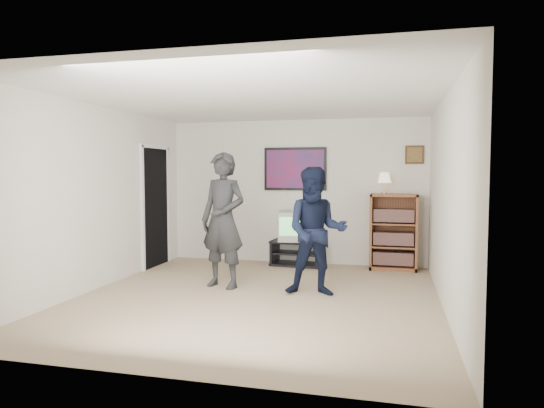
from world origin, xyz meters
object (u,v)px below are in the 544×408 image
at_px(crt_television, 296,226).
at_px(person_tall, 223,220).
at_px(person_short, 316,231).
at_px(media_stand, 297,253).
at_px(bookshelf, 393,232).

xyz_separation_m(crt_television, person_tall, (-0.68, -1.79, 0.26)).
relative_size(crt_television, person_short, 0.35).
bearing_deg(crt_television, person_short, -80.35).
bearing_deg(person_tall, crt_television, 84.80).
bearing_deg(media_stand, bookshelf, 6.71).
bearing_deg(media_stand, crt_television, -175.08).
distance_m(media_stand, person_tall, 2.04).
height_order(media_stand, person_short, person_short).
xyz_separation_m(crt_television, person_short, (0.64, -1.91, 0.16)).
relative_size(media_stand, person_tall, 0.48).
xyz_separation_m(bookshelf, person_short, (-0.98, -1.96, 0.21)).
relative_size(bookshelf, person_tall, 0.66).
xyz_separation_m(media_stand, crt_television, (-0.01, 0.00, 0.46)).
bearing_deg(crt_television, bookshelf, -7.00).
relative_size(media_stand, crt_television, 1.52).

